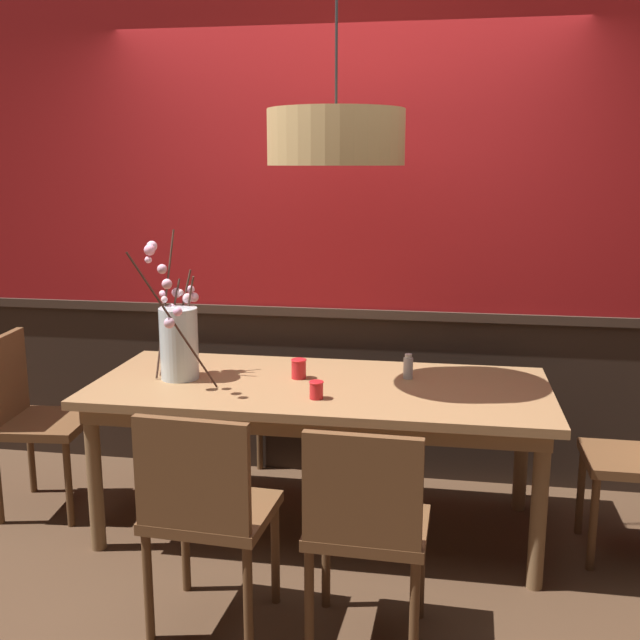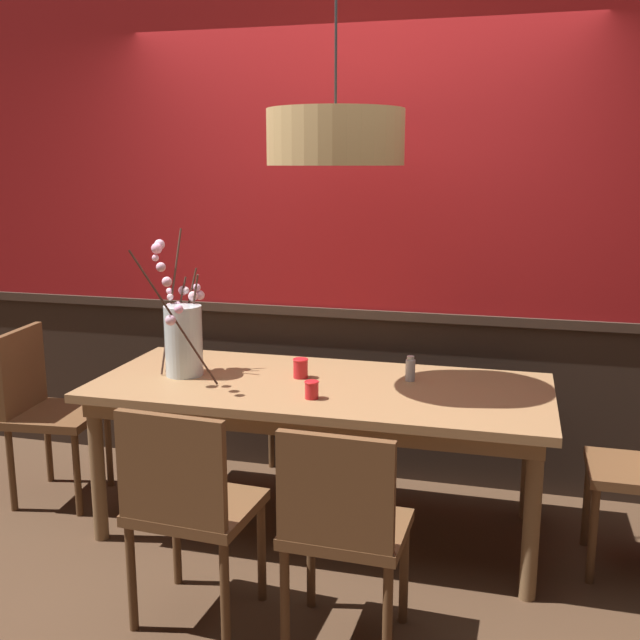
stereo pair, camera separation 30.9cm
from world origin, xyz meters
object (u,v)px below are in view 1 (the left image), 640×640
(chair_near_side_right, at_px, (366,522))
(pendant_lamp, at_px, (336,138))
(chair_far_side_left, at_px, (300,378))
(candle_holder_nearer_center, at_px, (299,369))
(chair_near_side_left, at_px, (205,507))
(vase_with_blossoms, at_px, (178,341))
(chair_head_west_end, at_px, (30,412))
(dining_table, at_px, (320,399))
(candle_holder_nearer_edge, at_px, (316,390))
(condiment_bottle, at_px, (408,367))

(chair_near_side_right, xyz_separation_m, pendant_lamp, (-0.25, 0.88, 1.39))
(chair_far_side_left, distance_m, candle_holder_nearer_center, 0.90)
(chair_near_side_left, height_order, vase_with_blossoms, vase_with_blossoms)
(chair_near_side_left, bearing_deg, chair_head_west_end, 144.62)
(candle_holder_nearer_center, distance_m, pendant_lamp, 1.12)
(dining_table, bearing_deg, candle_holder_nearer_center, 148.58)
(chair_near_side_left, height_order, candle_holder_nearer_center, chair_near_side_left)
(dining_table, bearing_deg, chair_near_side_right, -70.30)
(chair_near_side_right, distance_m, chair_far_side_left, 1.89)
(chair_head_west_end, height_order, vase_with_blossoms, vase_with_blossoms)
(chair_near_side_right, height_order, vase_with_blossoms, vase_with_blossoms)
(vase_with_blossoms, distance_m, candle_holder_nearer_center, 0.60)
(candle_holder_nearer_center, bearing_deg, candle_holder_nearer_edge, -65.21)
(candle_holder_nearer_edge, height_order, condiment_bottle, condiment_bottle)
(chair_head_west_end, relative_size, chair_near_side_left, 1.03)
(chair_near_side_right, distance_m, chair_head_west_end, 2.02)
(candle_holder_nearer_center, bearing_deg, chair_near_side_right, -65.60)
(candle_holder_nearer_edge, height_order, pendant_lamp, pendant_lamp)
(chair_head_west_end, bearing_deg, candle_holder_nearer_edge, -7.54)
(chair_far_side_left, height_order, candle_holder_nearer_edge, chair_far_side_left)
(chair_head_west_end, distance_m, condiment_bottle, 1.95)
(candle_holder_nearer_center, relative_size, candle_holder_nearer_edge, 1.19)
(chair_near_side_left, height_order, pendant_lamp, pendant_lamp)
(dining_table, xyz_separation_m, chair_far_side_left, (-0.28, 0.91, -0.17))
(chair_near_side_right, distance_m, condiment_bottle, 1.10)
(chair_head_west_end, height_order, chair_far_side_left, chair_head_west_end)
(chair_head_west_end, relative_size, vase_with_blossoms, 1.29)
(chair_head_west_end, xyz_separation_m, candle_holder_nearer_edge, (1.53, -0.20, 0.26))
(dining_table, relative_size, vase_with_blossoms, 3.03)
(chair_near_side_right, height_order, candle_holder_nearer_edge, chair_near_side_right)
(candle_holder_nearer_center, height_order, pendant_lamp, pendant_lamp)
(chair_far_side_left, bearing_deg, chair_near_side_right, -71.68)
(pendant_lamp, bearing_deg, dining_table, 170.43)
(dining_table, height_order, chair_far_side_left, chair_far_side_left)
(vase_with_blossoms, bearing_deg, chair_far_side_left, 65.59)
(candle_holder_nearer_edge, bearing_deg, candle_holder_nearer_center, 114.79)
(chair_near_side_right, distance_m, candle_holder_nearer_center, 1.10)
(chair_near_side_left, bearing_deg, candle_holder_nearer_edge, 65.15)
(chair_far_side_left, height_order, chair_near_side_left, chair_near_side_left)
(dining_table, bearing_deg, chair_near_side_left, -107.62)
(vase_with_blossoms, bearing_deg, candle_holder_nearer_edge, -16.30)
(candle_holder_nearer_center, bearing_deg, vase_with_blossoms, -170.76)
(chair_far_side_left, distance_m, pendant_lamp, 1.71)
(chair_far_side_left, height_order, condiment_bottle, chair_far_side_left)
(condiment_bottle, bearing_deg, vase_with_blossoms, -170.71)
(chair_near_side_right, distance_m, candle_holder_nearer_edge, 0.78)
(candle_holder_nearer_center, bearing_deg, condiment_bottle, 9.35)
(candle_holder_nearer_edge, bearing_deg, chair_head_west_end, 172.46)
(chair_near_side_right, bearing_deg, chair_head_west_end, 154.74)
(chair_near_side_right, relative_size, candle_holder_nearer_center, 9.09)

